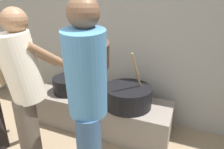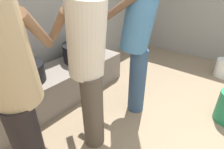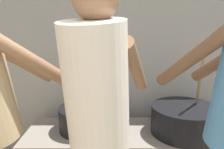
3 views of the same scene
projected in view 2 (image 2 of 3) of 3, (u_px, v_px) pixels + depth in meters
The scene contains 8 objects.
block_enclosure_rear at pixel (40, 11), 2.44m from camera, with size 5.51×0.20×2.20m, color gray.
hearth_ledge at pixel (60, 83), 2.45m from camera, with size 1.97×0.60×0.43m, color slate.
cooking_pot_main at pixel (22, 73), 2.02m from camera, with size 0.50×0.50×0.67m.
cooking_pot_secondary at pixel (84, 52), 2.57m from camera, with size 0.59×0.59×0.70m.
cook_in_blue_shirt at pixel (138, 36), 1.86m from camera, with size 0.57×0.75×1.67m.
cook_in_tan_shirt at pixel (12, 83), 1.06m from camera, with size 0.71×0.70×1.65m.
cook_in_cream_shirt at pixel (88, 59), 1.44m from camera, with size 0.50×0.73×1.59m.
bucket_white_plastic at pixel (224, 68), 3.01m from camera, with size 0.28×0.28×0.30m, color silver.
Camera 2 is at (-1.37, 0.20, 1.49)m, focal length 28.42 mm.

